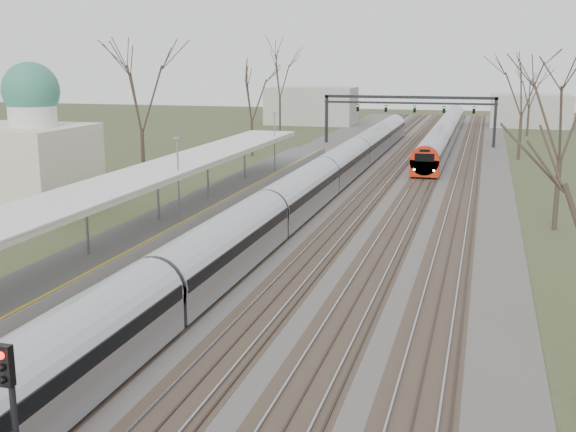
# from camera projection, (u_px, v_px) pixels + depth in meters

# --- Properties ---
(track_bed) EXTENTS (24.00, 160.00, 0.22)m
(track_bed) POSITION_uv_depth(u_px,v_px,m) (369.00, 185.00, 60.76)
(track_bed) COLOR #474442
(track_bed) RESTS_ON ground
(platform) EXTENTS (3.50, 69.00, 1.00)m
(platform) POSITION_uv_depth(u_px,v_px,m) (183.00, 217.00, 46.60)
(platform) COLOR #9E9B93
(platform) RESTS_ON ground
(canopy) EXTENTS (4.10, 50.00, 3.11)m
(canopy) POSITION_uv_depth(u_px,v_px,m) (149.00, 175.00, 41.61)
(canopy) COLOR slate
(canopy) RESTS_ON platform
(dome_building) EXTENTS (10.00, 8.00, 10.30)m
(dome_building) POSITION_uv_depth(u_px,v_px,m) (14.00, 159.00, 49.66)
(dome_building) COLOR beige
(dome_building) RESTS_ON ground
(signal_gantry) EXTENTS (21.00, 0.59, 6.08)m
(signal_gantry) POSITION_uv_depth(u_px,v_px,m) (409.00, 105.00, 87.97)
(signal_gantry) COLOR black
(signal_gantry) RESTS_ON ground
(tree_west_far) EXTENTS (5.50, 5.50, 11.33)m
(tree_west_far) POSITION_uv_depth(u_px,v_px,m) (140.00, 91.00, 56.94)
(tree_west_far) COLOR #2D231C
(tree_west_far) RESTS_ON ground
(tree_east_far) EXTENTS (5.00, 5.00, 10.30)m
(tree_east_far) POSITION_uv_depth(u_px,v_px,m) (563.00, 113.00, 43.41)
(tree_east_far) COLOR #2D231C
(tree_east_far) RESTS_ON ground
(train_near) EXTENTS (2.62, 90.21, 3.05)m
(train_near) POSITION_uv_depth(u_px,v_px,m) (323.00, 177.00, 56.07)
(train_near) COLOR #B6B8C1
(train_near) RESTS_ON ground
(train_far) EXTENTS (2.62, 60.21, 3.05)m
(train_far) POSITION_uv_depth(u_px,v_px,m) (445.00, 132.00, 91.18)
(train_far) COLOR #B6B8C1
(train_far) RESTS_ON ground
(signal_post) EXTENTS (0.35, 0.45, 4.10)m
(signal_post) POSITION_uv_depth(u_px,v_px,m) (11.00, 399.00, 16.79)
(signal_post) COLOR black
(signal_post) RESTS_ON ground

